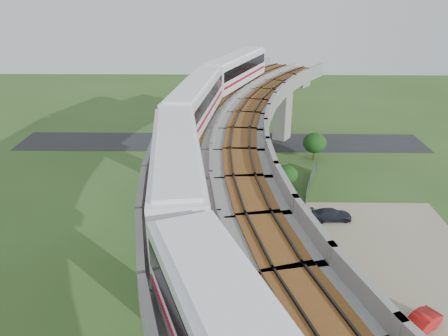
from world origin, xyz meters
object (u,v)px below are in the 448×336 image
Objects in this scene: car_red at (419,324)px; car_white at (329,278)px; car_dark at (331,215)px; metro_train at (216,131)px.

car_white is at bearing -171.14° from car_red.
car_dark is at bearing 153.58° from car_red.
car_dark is at bearing 62.12° from car_white.
metro_train is at bearing 154.06° from car_white.
metro_train is 15.07× the size of car_dark.
car_white is at bearing -10.76° from metro_train.
car_red is 0.93× the size of car_dark.
car_red is at bearing -25.31° from metro_train.
car_red is at bearing -59.17° from car_white.
metro_train is 16.13× the size of car_red.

